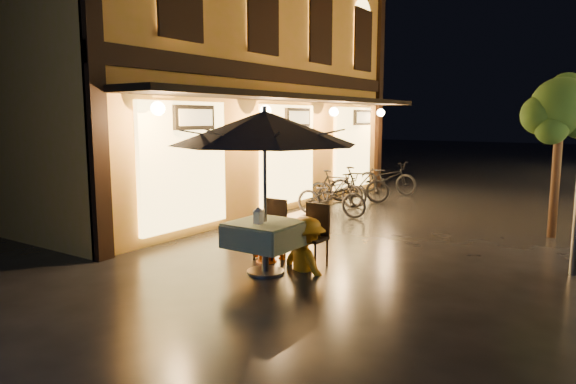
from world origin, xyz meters
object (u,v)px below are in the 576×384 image
Objects in this scene: table_lantern at (258,214)px; bicycle_0 at (331,197)px; person_orange at (269,218)px; cafe_table at (265,235)px; person_yellow at (306,218)px; patio_umbrella at (265,128)px.

bicycle_0 is at bearing 106.67° from table_lantern.
cafe_table is at bearing 133.54° from person_orange.
person_yellow reaches higher than cafe_table.
person_orange is 4.01m from bicycle_0.
patio_umbrella is 1.98× the size of person_orange.
person_orange is (-0.37, 0.59, 0.11)m from cafe_table.
table_lantern is 0.79m from person_yellow.
bicycle_0 is at bearing -63.98° from person_orange.
patio_umbrella is 1.58× the size of bicycle_0.
table_lantern is at bearing 79.18° from person_yellow.
bicycle_0 is (-1.39, 4.63, -0.46)m from table_lantern.
table_lantern is 0.16× the size of person_yellow.
bicycle_0 is at bearing -46.16° from person_yellow.
bicycle_0 is (-1.78, 3.96, -0.34)m from person_yellow.
person_orange is at bearing 122.19° from cafe_table.
cafe_table is at bearing 71.64° from person_yellow.
person_orange reaches higher than bicycle_0.
cafe_table is 0.37m from table_lantern.
patio_umbrella is 1.62m from person_orange.
person_yellow is at bearing 59.58° from table_lantern.
table_lantern is 0.14× the size of bicycle_0.
cafe_table is at bearing 90.00° from table_lantern.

